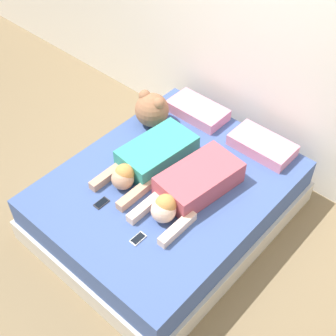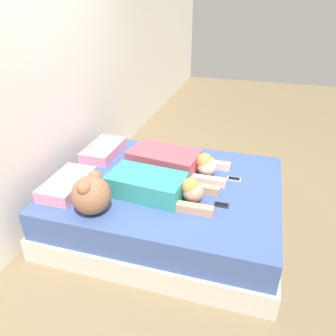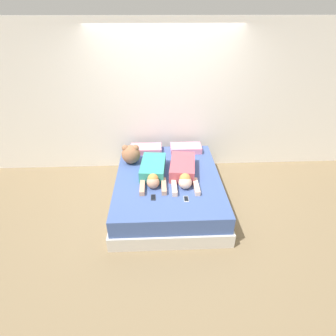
{
  "view_description": "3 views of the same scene",
  "coord_description": "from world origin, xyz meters",
  "px_view_note": "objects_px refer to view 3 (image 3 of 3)",
  "views": [
    {
      "loc": [
        1.72,
        -1.93,
        3.27
      ],
      "look_at": [
        0.0,
        0.0,
        0.63
      ],
      "focal_mm": 50.0,
      "sensor_mm": 36.0,
      "label": 1
    },
    {
      "loc": [
        -2.46,
        -0.72,
        2.05
      ],
      "look_at": [
        0.0,
        0.0,
        0.63
      ],
      "focal_mm": 35.0,
      "sensor_mm": 36.0,
      "label": 2
    },
    {
      "loc": [
        -0.15,
        -3.36,
        2.73
      ],
      "look_at": [
        0.0,
        0.0,
        0.63
      ],
      "focal_mm": 28.0,
      "sensor_mm": 36.0,
      "label": 3
    }
  ],
  "objects_px": {
    "pillow_head_right": "(186,148)",
    "person_left": "(153,171)",
    "person_right": "(183,170)",
    "pillow_head_left": "(146,149)",
    "cell_phone_right": "(186,199)",
    "cell_phone_left": "(153,197)",
    "bed": "(168,189)",
    "plush_toy": "(131,154)"
  },
  "relations": [
    {
      "from": "cell_phone_right",
      "to": "plush_toy",
      "type": "xyz_separation_m",
      "value": [
        -0.82,
        1.02,
        0.16
      ]
    },
    {
      "from": "cell_phone_left",
      "to": "cell_phone_right",
      "type": "distance_m",
      "value": 0.45
    },
    {
      "from": "person_right",
      "to": "plush_toy",
      "type": "xyz_separation_m",
      "value": [
        -0.83,
        0.44,
        0.07
      ]
    },
    {
      "from": "cell_phone_right",
      "to": "pillow_head_right",
      "type": "bearing_deg",
      "value": 84.41
    },
    {
      "from": "bed",
      "to": "pillow_head_right",
      "type": "relative_size",
      "value": 3.74
    },
    {
      "from": "bed",
      "to": "person_right",
      "type": "distance_m",
      "value": 0.41
    },
    {
      "from": "bed",
      "to": "pillow_head_left",
      "type": "xyz_separation_m",
      "value": [
        -0.36,
        0.82,
        0.3
      ]
    },
    {
      "from": "cell_phone_left",
      "to": "plush_toy",
      "type": "xyz_separation_m",
      "value": [
        -0.37,
        0.97,
        0.16
      ]
    },
    {
      "from": "bed",
      "to": "plush_toy",
      "type": "bearing_deg",
      "value": 142.98
    },
    {
      "from": "person_left",
      "to": "plush_toy",
      "type": "height_order",
      "value": "plush_toy"
    },
    {
      "from": "pillow_head_left",
      "to": "person_right",
      "type": "xyz_separation_m",
      "value": [
        0.59,
        -0.81,
        0.04
      ]
    },
    {
      "from": "person_left",
      "to": "bed",
      "type": "bearing_deg",
      "value": -6.21
    },
    {
      "from": "pillow_head_right",
      "to": "person_left",
      "type": "height_order",
      "value": "person_left"
    },
    {
      "from": "bed",
      "to": "pillow_head_left",
      "type": "bearing_deg",
      "value": 113.7
    },
    {
      "from": "pillow_head_right",
      "to": "person_right",
      "type": "distance_m",
      "value": 0.82
    },
    {
      "from": "cell_phone_left",
      "to": "plush_toy",
      "type": "distance_m",
      "value": 1.05
    },
    {
      "from": "pillow_head_left",
      "to": "person_left",
      "type": "distance_m",
      "value": 0.8
    },
    {
      "from": "pillow_head_left",
      "to": "cell_phone_right",
      "type": "distance_m",
      "value": 1.51
    },
    {
      "from": "pillow_head_right",
      "to": "cell_phone_left",
      "type": "height_order",
      "value": "pillow_head_right"
    },
    {
      "from": "pillow_head_left",
      "to": "person_right",
      "type": "relative_size",
      "value": 0.56
    },
    {
      "from": "person_right",
      "to": "pillow_head_left",
      "type": "bearing_deg",
      "value": 126.15
    },
    {
      "from": "person_right",
      "to": "cell_phone_left",
      "type": "height_order",
      "value": "person_right"
    },
    {
      "from": "person_left",
      "to": "cell_phone_left",
      "type": "bearing_deg",
      "value": -89.86
    },
    {
      "from": "cell_phone_left",
      "to": "plush_toy",
      "type": "height_order",
      "value": "plush_toy"
    },
    {
      "from": "bed",
      "to": "cell_phone_right",
      "type": "xyz_separation_m",
      "value": [
        0.22,
        -0.58,
        0.25
      ]
    },
    {
      "from": "plush_toy",
      "to": "bed",
      "type": "bearing_deg",
      "value": -37.02
    },
    {
      "from": "bed",
      "to": "pillow_head_left",
      "type": "distance_m",
      "value": 0.94
    },
    {
      "from": "bed",
      "to": "pillow_head_right",
      "type": "height_order",
      "value": "pillow_head_right"
    },
    {
      "from": "plush_toy",
      "to": "cell_phone_right",
      "type": "bearing_deg",
      "value": -51.44
    },
    {
      "from": "bed",
      "to": "cell_phone_left",
      "type": "distance_m",
      "value": 0.62
    },
    {
      "from": "pillow_head_right",
      "to": "person_right",
      "type": "xyz_separation_m",
      "value": [
        -0.13,
        -0.81,
        0.04
      ]
    },
    {
      "from": "person_left",
      "to": "person_right",
      "type": "xyz_separation_m",
      "value": [
        0.46,
        -0.02,
        0.0
      ]
    },
    {
      "from": "bed",
      "to": "cell_phone_left",
      "type": "xyz_separation_m",
      "value": [
        -0.23,
        -0.52,
        0.25
      ]
    },
    {
      "from": "pillow_head_right",
      "to": "pillow_head_left",
      "type": "bearing_deg",
      "value": 180.0
    },
    {
      "from": "pillow_head_right",
      "to": "person_left",
      "type": "relative_size",
      "value": 0.58
    },
    {
      "from": "pillow_head_left",
      "to": "person_right",
      "type": "height_order",
      "value": "person_right"
    },
    {
      "from": "pillow_head_right",
      "to": "person_right",
      "type": "relative_size",
      "value": 0.56
    },
    {
      "from": "person_right",
      "to": "cell_phone_left",
      "type": "xyz_separation_m",
      "value": [
        -0.46,
        -0.53,
        -0.09
      ]
    },
    {
      "from": "person_right",
      "to": "cell_phone_left",
      "type": "relative_size",
      "value": 7.99
    },
    {
      "from": "person_left",
      "to": "pillow_head_left",
      "type": "bearing_deg",
      "value": 99.39
    },
    {
      "from": "pillow_head_left",
      "to": "person_left",
      "type": "xyz_separation_m",
      "value": [
        0.13,
        -0.79,
        0.04
      ]
    },
    {
      "from": "bed",
      "to": "plush_toy",
      "type": "relative_size",
      "value": 6.35
    }
  ]
}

